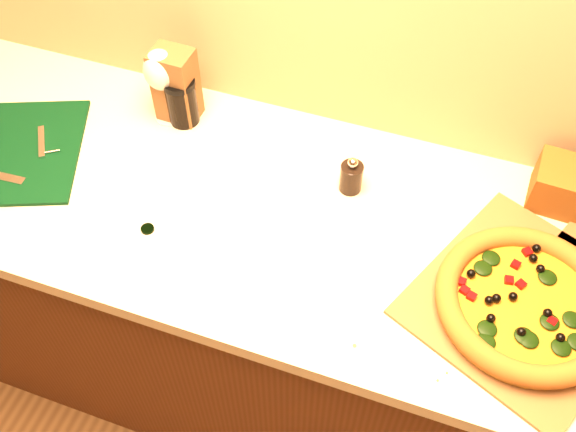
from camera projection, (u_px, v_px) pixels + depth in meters
The scene contains 10 objects.
cabinet at pixel (284, 315), 1.81m from camera, with size 2.80×0.65×0.86m, color #4D2710.
countertop at pixel (283, 218), 1.45m from camera, with size 2.84×0.68×0.04m, color beige.
pizza_peel at pixel (528, 296), 1.30m from camera, with size 0.52×0.61×0.01m.
pizza at pixel (526, 303), 1.26m from camera, with size 0.36×0.36×0.05m.
cutting_board at pixel (27, 151), 1.54m from camera, with size 0.35×0.40×0.03m.
bottle_cap at pixel (148, 229), 1.40m from camera, with size 0.03×0.03×0.01m, color black.
pepper_grinder at pixel (351, 177), 1.45m from camera, with size 0.05×0.05×0.10m.
wine_glass at pixel (161, 72), 1.51m from camera, with size 0.08×0.08×0.20m.
paper_bag at pixel (176, 85), 1.55m from camera, with size 0.10×0.08×0.19m, color brown.
dark_jar at pixel (182, 101), 1.57m from camera, with size 0.08×0.08×0.13m.
Camera 1 is at (0.30, 0.59, 2.03)m, focal length 40.00 mm.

